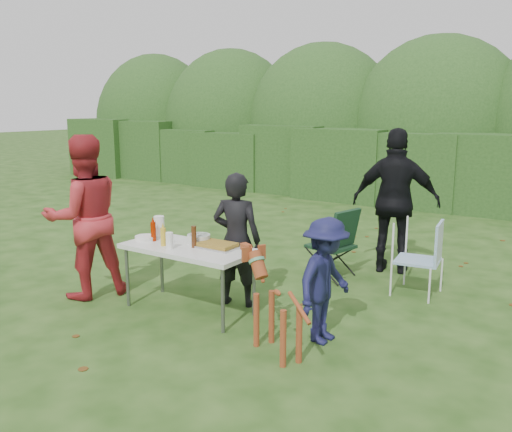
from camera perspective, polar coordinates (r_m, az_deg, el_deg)
The scene contains 20 objects.
ground at distance 6.23m, azimuth -7.48°, elevation -9.83°, with size 80.00×80.00×0.00m, color #1E4211.
hedge_row at distance 13.00m, azimuth 16.29°, elevation 4.89°, with size 22.00×1.40×1.70m, color #23471C.
shrub_backdrop at distance 14.48m, azimuth 18.40°, elevation 8.38°, with size 20.00×2.60×3.20m, color #3D6628.
folding_table at distance 6.01m, azimuth -7.12°, elevation -3.71°, with size 1.50×0.70×0.74m.
person_cook at distance 6.14m, azimuth -2.05°, elevation -2.50°, with size 0.56×0.37×1.54m, color black.
person_red_jacket at distance 6.70m, azimuth -17.62°, elevation -0.12°, with size 0.94×0.73×1.93m, color #B4272E.
person_black_puffy at distance 7.57m, azimuth 14.51°, elevation 1.50°, with size 1.16×0.48×1.97m, color black.
child at distance 5.26m, azimuth 7.31°, elevation -6.76°, with size 0.80×0.46×1.23m, color #161741.
dog at distance 5.01m, azimuth 2.25°, elevation -9.60°, with size 0.96×0.38×0.91m, color brown, non-canonical shape.
camping_chair at distance 7.28m, azimuth 7.89°, elevation -2.72°, with size 0.60×0.60×0.96m, color #15331E, non-canonical shape.
lawn_chair at distance 6.84m, azimuth 16.66°, elevation -4.18°, with size 0.55×0.55×0.92m, color #3D80BA, non-canonical shape.
food_tray at distance 5.92m, azimuth -4.08°, elevation -3.25°, with size 0.45×0.30×0.02m, color #B7B7BA.
focaccia_bread at distance 5.91m, azimuth -4.09°, elevation -2.99°, with size 0.40×0.26×0.04m, color olive.
mustard_bottle at distance 6.05m, azimuth -9.74°, elevation -2.18°, with size 0.06×0.06×0.20m, color gold.
ketchup_bottle at distance 6.28m, azimuth -10.75°, elevation -1.62°, with size 0.06×0.06×0.22m, color #8D1A01.
beer_bottle at distance 5.93m, azimuth -6.56°, elevation -2.18°, with size 0.06×0.06×0.24m, color #47230F.
paper_towel_roll at distance 6.41m, azimuth -10.16°, elevation -1.16°, with size 0.12×0.12×0.26m, color white.
cup_stack at distance 5.92m, azimuth -9.09°, elevation -2.57°, with size 0.08×0.08×0.18m, color white.
pasta_bowl at distance 6.12m, azimuth -6.04°, elevation -2.40°, with size 0.26×0.26×0.10m, color silver.
plate_stack at distance 6.36m, azimuth -11.56°, elevation -2.28°, with size 0.24×0.24×0.05m, color white.
Camera 1 is at (3.85, -4.34, 2.26)m, focal length 38.00 mm.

